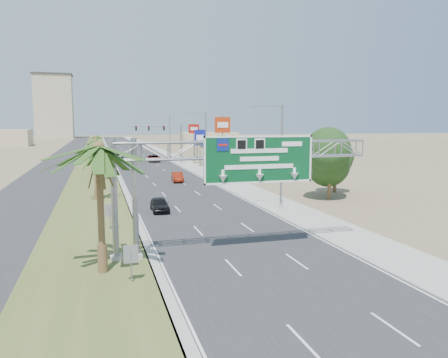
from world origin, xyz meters
TOP-DOWN VIEW (x-y plane):
  - ground at (0.00, 0.00)m, footprint 600.00×600.00m
  - road at (0.00, 110.00)m, footprint 12.00×300.00m
  - sidewalk_right at (8.50, 110.00)m, footprint 4.00×300.00m
  - median_grass at (-10.00, 110.00)m, footprint 7.00×300.00m
  - opposing_road at (-17.00, 110.00)m, footprint 8.00×300.00m
  - sign_gantry at (-1.06, 9.93)m, footprint 16.75×1.24m
  - palm_near at (-9.20, 8.00)m, footprint 5.70×5.70m
  - palm_row_b at (-9.50, 32.00)m, footprint 3.99×3.99m
  - palm_row_c at (-9.50, 48.00)m, footprint 3.99×3.99m
  - palm_row_d at (-9.50, 66.00)m, footprint 3.99×3.99m
  - palm_row_e at (-9.50, 85.00)m, footprint 3.99×3.99m
  - palm_row_f at (-9.50, 110.00)m, footprint 3.99×3.99m
  - streetlight_near at (7.30, 22.00)m, footprint 3.27×0.44m
  - streetlight_mid at (7.30, 52.00)m, footprint 3.27×0.44m
  - streetlight_far at (7.30, 88.00)m, footprint 3.27×0.44m
  - signal_mast at (5.17, 71.97)m, footprint 10.28×0.71m
  - store_building at (22.00, 66.00)m, footprint 18.00×10.00m
  - oak_near at (15.00, 26.00)m, footprint 4.50×4.50m
  - oak_far at (18.00, 30.00)m, footprint 3.50×3.50m
  - median_signback_a at (-7.80, 6.00)m, footprint 0.75×0.08m
  - median_signback_b at (-8.50, 18.00)m, footprint 0.75×0.08m
  - tower_distant at (-32.00, 250.00)m, footprint 20.00×16.00m
  - building_distant_right at (30.00, 140.00)m, footprint 20.00×12.00m
  - car_left_lane at (-3.82, 24.32)m, footprint 1.62×3.91m
  - car_mid_lane at (1.50, 44.67)m, footprint 1.76×4.27m
  - car_right_lane at (2.36, 78.43)m, footprint 2.73×5.56m
  - car_far at (-4.70, 85.95)m, footprint 2.27×4.68m
  - pole_sign_red_near at (9.20, 48.26)m, footprint 2.40×0.37m
  - pole_sign_blue at (9.38, 64.36)m, footprint 2.00×0.88m
  - pole_sign_red_far at (9.50, 70.32)m, footprint 2.22×0.72m

SIDE VIEW (x-z plane):
  - ground at x=0.00m, z-range 0.00..0.00m
  - road at x=0.00m, z-range 0.00..0.02m
  - opposing_road at x=-17.00m, z-range 0.00..0.02m
  - sidewalk_right at x=8.50m, z-range 0.00..0.10m
  - median_grass at x=-10.00m, z-range 0.00..0.12m
  - car_far at x=-4.70m, z-range 0.00..1.31m
  - car_left_lane at x=-3.82m, z-range 0.00..1.33m
  - car_mid_lane at x=1.50m, z-range 0.00..1.38m
  - car_right_lane at x=2.36m, z-range 0.00..1.52m
  - median_signback_a at x=-7.80m, z-range 0.41..2.49m
  - median_signback_b at x=-8.50m, z-range 0.41..2.49m
  - store_building at x=22.00m, z-range 0.00..4.00m
  - building_distant_right at x=30.00m, z-range 0.00..5.00m
  - oak_far at x=18.00m, z-range 1.02..6.62m
  - palm_row_d at x=-9.50m, z-range 1.69..7.14m
  - oak_near at x=15.00m, z-range 1.13..7.93m
  - streetlight_near at x=7.30m, z-range -0.31..9.69m
  - streetlight_mid at x=7.30m, z-range -0.31..9.69m
  - streetlight_far at x=7.30m, z-range -0.31..9.69m
  - palm_row_f at x=-9.50m, z-range 1.83..7.58m
  - signal_mast at x=5.17m, z-range 0.85..8.85m
  - palm_row_b at x=-9.50m, z-range 1.93..7.87m
  - palm_row_e at x=-9.50m, z-range 2.02..8.16m
  - pole_sign_blue at x=9.38m, z-range 1.67..8.95m
  - palm_row_c at x=-9.50m, z-range 2.29..9.04m
  - sign_gantry at x=-1.06m, z-range 2.31..9.81m
  - pole_sign_red_far at x=9.50m, z-range 2.40..10.70m
  - palm_near at x=-9.20m, z-range 2.76..11.11m
  - pole_sign_red_near at x=9.20m, z-range 2.73..12.16m
  - tower_distant at x=-32.00m, z-range 0.00..35.00m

